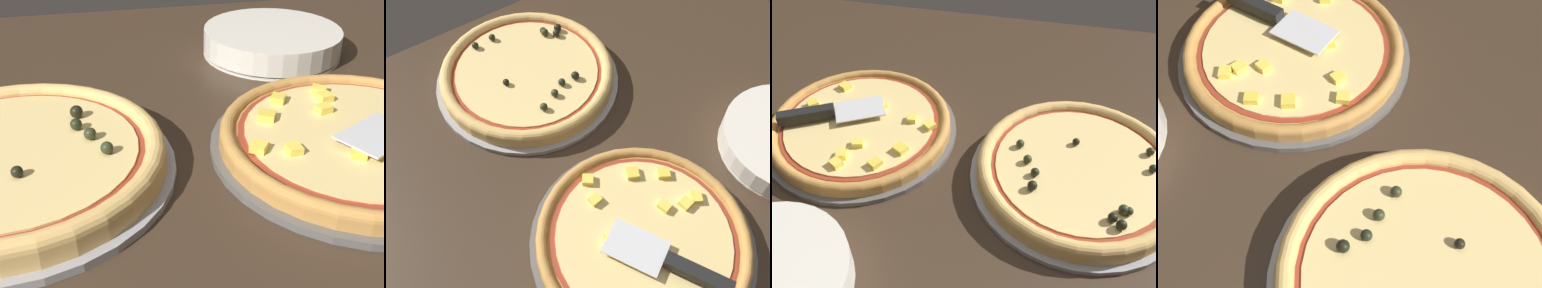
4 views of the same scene
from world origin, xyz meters
TOP-DOWN VIEW (x-y plane):
  - ground_plane at (0.00, 0.00)cm, footprint 123.93×123.21cm
  - pizza_pan_front at (-6.99, -7.30)cm, footprint 38.85×38.85cm
  - pizza_front at (-6.97, -7.28)cm, footprint 36.52×36.52cm
  - pizza_pan_back at (-3.29, 36.50)cm, footprint 39.79×39.79cm
  - pizza_back at (-3.27, 36.51)cm, footprint 37.40×37.40cm
  - serving_spatula at (-5.92, -15.21)cm, footprint 13.65×20.52cm

SIDE VIEW (x-z plane):
  - ground_plane at x=0.00cm, z-range -3.60..0.00cm
  - pizza_pan_front at x=-6.99cm, z-range 0.00..1.00cm
  - pizza_pan_back at x=-3.29cm, z-range 0.00..1.00cm
  - pizza_front at x=-6.97cm, z-range 0.80..3.80cm
  - pizza_back at x=-3.27cm, z-range 0.58..4.92cm
  - serving_spatula at x=-5.92cm, z-range 3.80..5.80cm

